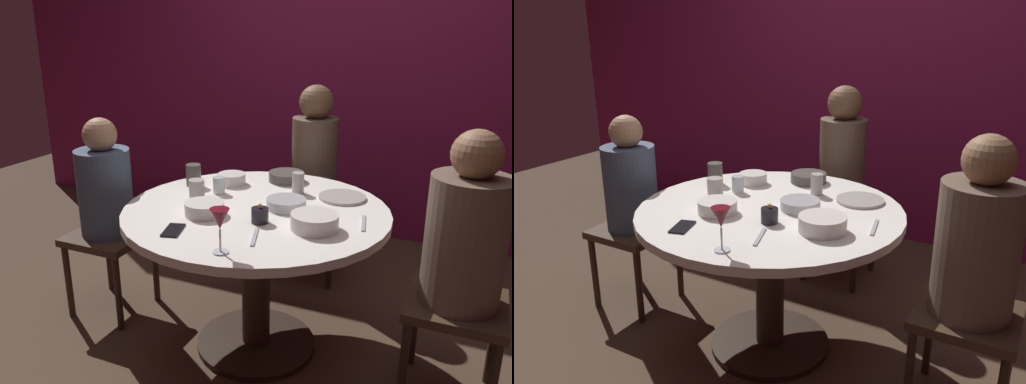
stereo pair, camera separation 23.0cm
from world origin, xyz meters
The scene contains 21 objects.
ground_plane centered at (0.00, 0.00, 0.00)m, with size 8.00×8.00×0.00m, color #4C3828.
back_wall centered at (0.00, 1.73, 1.30)m, with size 6.00×0.10×2.60m, color maroon.
dining_table centered at (0.00, 0.00, 0.58)m, with size 1.25×1.25×0.75m.
seated_diner_left centered at (-0.89, 0.00, 0.69)m, with size 0.40×0.40×1.11m.
seated_diner_back centered at (0.00, 0.89, 0.75)m, with size 0.40×0.40×1.23m.
seated_diner_right centered at (0.92, 0.00, 0.74)m, with size 0.40×0.40×1.20m.
candle_holder centered at (0.09, -0.16, 0.78)m, with size 0.08×0.08×0.09m.
wine_glass centered at (0.08, -0.50, 0.88)m, with size 0.08×0.08×0.18m.
dinner_plate centered at (0.33, 0.30, 0.75)m, with size 0.23×0.23×0.01m, color #B2ADA3.
cell_phone centered at (-0.20, -0.39, 0.75)m, with size 0.07×0.14×0.01m, color black.
bowl_serving_large centered at (0.13, 0.06, 0.77)m, with size 0.19×0.19×0.05m, color #B7B7BC.
bowl_salad_center centered at (-0.27, 0.29, 0.78)m, with size 0.15×0.15×0.06m, color silver.
bowl_small_white centered at (-0.02, 0.46, 0.77)m, with size 0.19×0.19×0.05m, color #4C4742.
bowl_sauce_side centered at (0.33, -0.14, 0.78)m, with size 0.20×0.20×0.07m, color silver.
bowl_rice_portion centered at (-0.18, -0.17, 0.78)m, with size 0.18×0.18×0.06m, color silver.
cup_near_candle centered at (0.10, 0.29, 0.80)m, with size 0.06×0.06×0.11m, color #B2ADA3.
cup_by_left_diner centered at (-0.45, 0.19, 0.80)m, with size 0.08×0.08×0.12m, color #4C4742.
cup_by_right_diner centered at (-0.34, 0.03, 0.79)m, with size 0.08×0.08×0.09m, color #B2ADA3.
cup_center_front centered at (-0.26, 0.13, 0.79)m, with size 0.06×0.06×0.09m, color silver.
fork_near_plate centered at (0.51, 0.01, 0.75)m, with size 0.02×0.18×0.01m, color #B7B7BC.
knife_near_plate centered at (0.14, -0.32, 0.75)m, with size 0.02×0.18×0.01m, color #B7B7BC.
Camera 2 is at (1.13, -1.96, 1.58)m, focal length 36.04 mm.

